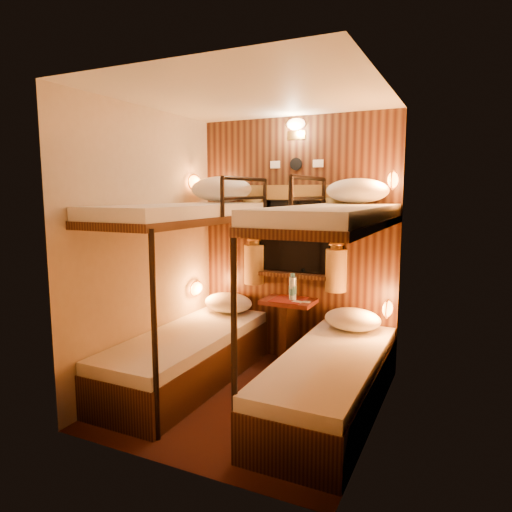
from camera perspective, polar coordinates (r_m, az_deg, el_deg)
The scene contains 22 objects.
floor at distance 3.92m, azimuth -0.74°, elevation -17.39°, with size 2.10×2.10×0.00m, color #39150F.
ceiling at distance 3.62m, azimuth -0.81°, elevation 19.44°, with size 2.10×2.10×0.00m, color silver.
wall_back at distance 4.54m, azimuth 5.08°, elevation 1.86°, with size 2.40×2.40×0.00m, color #C6B293.
wall_front at distance 2.69m, azimuth -10.70°, elevation -2.47°, with size 2.40×2.40×0.00m, color #C6B293.
wall_left at distance 4.11m, azimuth -13.38°, elevation 1.05°, with size 2.40×2.40×0.00m, color #C6B293.
wall_right at distance 3.27m, azimuth 15.17°, elevation -0.77°, with size 2.40×2.40×0.00m, color #C6B293.
back_panel at distance 4.52m, azimuth 5.01°, elevation 1.84°, with size 2.00×0.03×2.40m, color black.
bunk_left at distance 4.09m, azimuth -8.58°, elevation -8.05°, with size 0.72×1.90×1.82m.
bunk_right at distance 3.56m, azimuth 9.31°, elevation -10.51°, with size 0.72×1.90×1.82m.
window at distance 4.50m, azimuth 4.87°, elevation 1.56°, with size 1.00×0.12×0.79m.
curtains at distance 4.46m, azimuth 4.74°, elevation 2.58°, with size 1.10×0.22×1.00m.
back_fixtures at distance 4.50m, azimuth 5.02°, elevation 15.16°, with size 0.54×0.09×0.48m.
reading_lamps at distance 4.21m, azimuth 3.43°, elevation 1.95°, with size 2.00×0.20×1.25m.
table at distance 4.51m, azimuth 4.06°, elevation -8.36°, with size 0.50×0.34×0.66m.
bottle_left at distance 4.41m, azimuth 4.56°, elevation -4.35°, with size 0.06×0.06×0.21m.
bottle_right at distance 4.41m, azimuth 4.61°, elevation -4.06°, with size 0.08×0.08×0.26m.
sachet_a at distance 4.35m, azimuth 5.20°, elevation -5.71°, with size 0.09×0.07×0.01m, color silver.
sachet_b at distance 4.36m, azimuth 6.27°, elevation -5.73°, with size 0.07×0.05×0.01m, color silver.
pillow_lower_left at distance 4.71m, azimuth -3.50°, elevation -5.84°, with size 0.51×0.37×0.20m, color silver.
pillow_lower_right at distance 4.20m, azimuth 11.98°, elevation -7.75°, with size 0.50×0.36×0.20m, color silver.
pillow_upper_left at distance 4.46m, azimuth -4.39°, elevation 8.33°, with size 0.62×0.44×0.24m, color silver.
pillow_upper_right at distance 4.07m, azimuth 12.55°, elevation 7.98°, with size 0.54×0.39×0.21m, color silver.
Camera 1 is at (1.56, -3.18, 1.68)m, focal length 32.00 mm.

